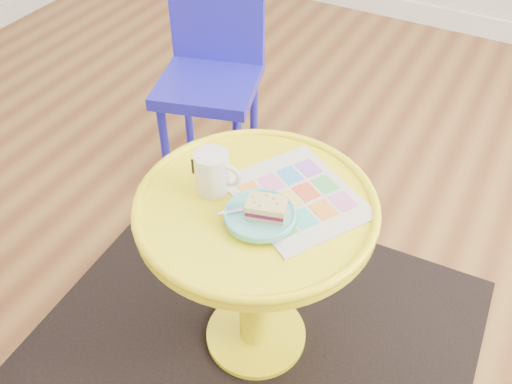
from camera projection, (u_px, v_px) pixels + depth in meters
The scene contains 10 objects.
floor at pixel (223, 214), 2.23m from camera, with size 4.00×4.00×0.00m, color brown.
room_walls at pixel (162, 37), 3.19m from camera, with size 4.00×4.00×4.00m.
rug at pixel (256, 336), 1.81m from camera, with size 1.30×1.10×0.01m, color black.
side_table at pixel (256, 248), 1.53m from camera, with size 0.61×0.61×0.58m.
chair at pixel (212, 64), 2.15m from camera, with size 0.45×0.45×0.82m.
newspaper at pixel (296, 197), 1.43m from camera, with size 0.32×0.28×0.01m, color silver.
mug at pixel (213, 171), 1.42m from camera, with size 0.12×0.09×0.11m.
plate at pixel (260, 216), 1.36m from camera, with size 0.17×0.17×0.02m.
cake_slice at pixel (266, 208), 1.34m from camera, with size 0.11×0.09×0.04m.
fork at pixel (249, 209), 1.37m from camera, with size 0.12×0.11×0.00m.
Camera 1 is at (0.88, -1.34, 1.56)m, focal length 40.00 mm.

